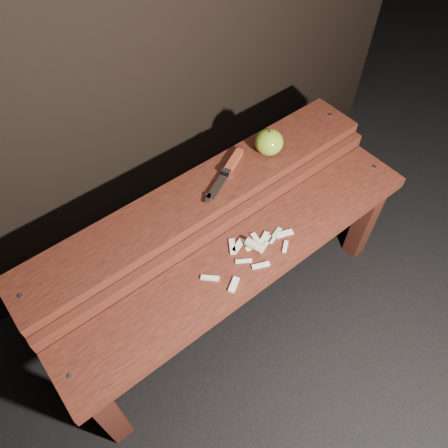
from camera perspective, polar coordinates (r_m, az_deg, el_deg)
ground at (r=1.64m, az=1.33°, el=-10.86°), size 60.00×60.00×0.00m
bench_front_tier at (r=1.31m, az=3.32°, el=-5.85°), size 1.20×0.20×0.42m
bench_rear_tier at (r=1.36m, az=-2.77°, el=1.84°), size 1.20×0.21×0.50m
apple at (r=1.40m, az=5.91°, el=10.60°), size 0.09×0.09×0.09m
knife at (r=1.35m, az=0.75°, el=7.46°), size 0.22×0.12×0.02m
apple_scraps at (r=1.26m, az=3.91°, el=-3.23°), size 0.32×0.15×0.03m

